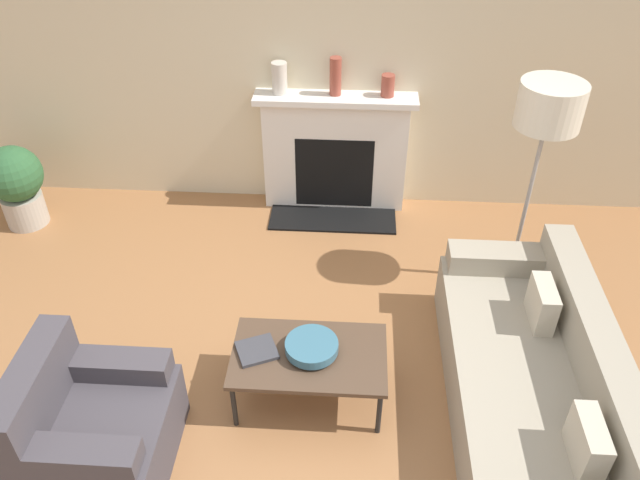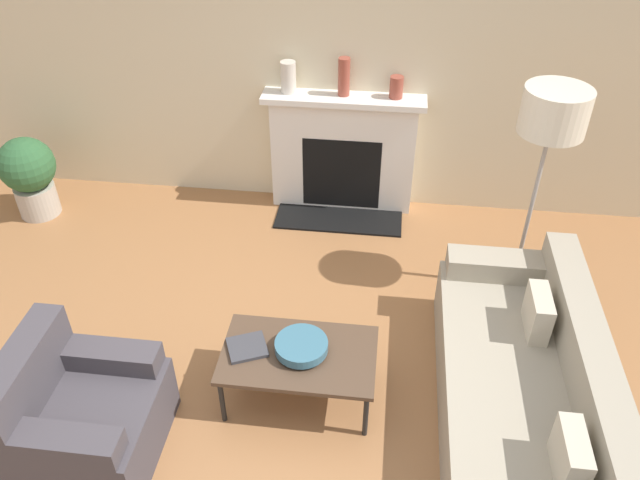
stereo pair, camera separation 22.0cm
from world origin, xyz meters
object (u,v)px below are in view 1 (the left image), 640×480
at_px(floor_lamp, 547,119).
at_px(mantel_vase_center_right, 388,86).
at_px(coffee_table, 309,357).
at_px(mantel_vase_center_left, 335,76).
at_px(mantel_vase_left, 279,78).
at_px(couch, 538,395).
at_px(potted_plant, 16,183).
at_px(book, 257,350).
at_px(bowl, 312,347).
at_px(armchair_near, 93,427).
at_px(fireplace, 335,154).

relative_size(floor_lamp, mantel_vase_center_right, 9.02).
xyz_separation_m(coffee_table, mantel_vase_center_right, (0.49, 2.27, 0.82)).
bearing_deg(coffee_table, mantel_vase_center_left, 88.65).
xyz_separation_m(mantel_vase_left, mantel_vase_center_left, (0.46, 0.00, 0.03)).
relative_size(couch, mantel_vase_left, 8.63).
bearing_deg(mantel_vase_center_left, potted_plant, -169.78).
xyz_separation_m(book, floor_lamp, (1.84, 1.28, 1.00)).
bearing_deg(bowl, mantel_vase_center_left, 89.05).
height_order(armchair_near, bowl, armchair_near).
bearing_deg(bowl, fireplace, 88.90).
distance_m(mantel_vase_center_left, mantel_vase_center_right, 0.44).
relative_size(bowl, mantel_vase_center_left, 1.03).
height_order(book, mantel_vase_center_right, mantel_vase_center_right).
distance_m(couch, bowl, 1.38).
relative_size(book, mantel_vase_center_right, 1.64).
height_order(armchair_near, coffee_table, armchair_near).
distance_m(couch, coffee_table, 1.39).
relative_size(fireplace, bowl, 4.20).
bearing_deg(armchair_near, mantel_vase_left, -15.40).
distance_m(armchair_near, bowl, 1.33).
height_order(mantel_vase_left, potted_plant, mantel_vase_left).
bearing_deg(mantel_vase_center_left, book, -99.39).
relative_size(coffee_table, mantel_vase_center_right, 5.25).
height_order(coffee_table, mantel_vase_center_right, mantel_vase_center_right).
height_order(book, floor_lamp, floor_lamp).
distance_m(couch, mantel_vase_center_right, 2.73).
distance_m(book, potted_plant, 2.95).
relative_size(coffee_table, floor_lamp, 0.58).
distance_m(fireplace, potted_plant, 2.77).
xyz_separation_m(coffee_table, book, (-0.32, 0.00, 0.04)).
height_order(floor_lamp, potted_plant, floor_lamp).
bearing_deg(armchair_near, couch, -81.18).
height_order(fireplace, armchair_near, fireplace).
distance_m(coffee_table, floor_lamp, 2.24).
relative_size(coffee_table, mantel_vase_center_left, 3.01).
relative_size(bowl, floor_lamp, 0.20).
bearing_deg(mantel_vase_center_right, bowl, -101.80).
height_order(couch, potted_plant, potted_plant).
distance_m(floor_lamp, mantel_vase_center_right, 1.45).
distance_m(fireplace, floor_lamp, 1.96).
distance_m(fireplace, couch, 2.75).
bearing_deg(mantel_vase_center_left, coffee_table, -91.35).
relative_size(armchair_near, mantel_vase_center_right, 4.31).
height_order(couch, book, couch).
distance_m(mantel_vase_left, mantel_vase_center_right, 0.90).
bearing_deg(mantel_vase_center_right, mantel_vase_left, 180.00).
height_order(bowl, floor_lamp, floor_lamp).
relative_size(armchair_near, bowl, 2.39).
relative_size(couch, coffee_table, 2.39).
height_order(armchair_near, potted_plant, armchair_near).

